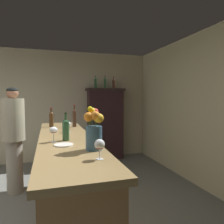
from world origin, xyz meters
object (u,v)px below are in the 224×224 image
at_px(wine_bottle_chardonnay, 74,117).
at_px(display_bottle_center, 114,83).
at_px(patron_by_cabinet, 14,136).
at_px(wine_glass_mid, 54,131).
at_px(bar_counter, 66,180).
at_px(wine_bottle_riesling, 51,118).
at_px(wine_glass_rear, 68,125).
at_px(display_bottle_midleft, 105,83).
at_px(cheese_plate, 64,145).
at_px(display_cabinet, 105,122).
at_px(wine_glass_front, 100,145).
at_px(flower_arrangement, 94,130).
at_px(wine_bottle_syrah, 66,129).
at_px(display_bottle_left, 96,83).

height_order(wine_bottle_chardonnay, display_bottle_center, display_bottle_center).
bearing_deg(patron_by_cabinet, display_bottle_center, 106.28).
height_order(wine_glass_mid, patron_by_cabinet, patron_by_cabinet).
xyz_separation_m(bar_counter, wine_bottle_riesling, (-0.15, 0.91, 0.66)).
distance_m(wine_glass_rear, display_bottle_midleft, 2.53).
distance_m(wine_bottle_chardonnay, cheese_plate, 1.30).
bearing_deg(display_cabinet, wine_glass_front, -105.73).
relative_size(flower_arrangement, patron_by_cabinet, 0.23).
bearing_deg(flower_arrangement, wine_glass_rear, 97.20).
xyz_separation_m(wine_bottle_syrah, wine_bottle_riesling, (-0.13, 1.14, 0.00)).
bearing_deg(wine_bottle_riesling, wine_glass_mid, -89.78).
bearing_deg(display_cabinet, wine_bottle_syrah, -113.28).
bearing_deg(wine_bottle_syrah, display_bottle_left, 71.15).
relative_size(wine_bottle_riesling, flower_arrangement, 0.79).
distance_m(wine_bottle_syrah, flower_arrangement, 0.53).
xyz_separation_m(display_cabinet, wine_bottle_riesling, (-1.30, -1.56, 0.29)).
bearing_deg(display_cabinet, cheese_plate, -112.32).
bearing_deg(bar_counter, display_bottle_center, 61.03).
bearing_deg(display_cabinet, display_bottle_left, 180.00).
bearing_deg(wine_glass_front, display_bottle_center, 70.99).
height_order(wine_glass_front, display_bottle_center, display_bottle_center).
bearing_deg(wine_glass_rear, display_bottle_center, 58.90).
xyz_separation_m(cheese_plate, display_bottle_midleft, (1.21, 2.94, 0.81)).
xyz_separation_m(wine_glass_front, wine_glass_mid, (-0.31, 0.73, 0.01)).
bearing_deg(patron_by_cabinet, cheese_plate, 5.67).
relative_size(wine_bottle_syrah, display_bottle_center, 1.04).
relative_size(wine_glass_mid, display_bottle_center, 0.55).
bearing_deg(wine_bottle_syrah, wine_bottle_riesling, 96.62).
height_order(display_cabinet, wine_glass_mid, display_cabinet).
distance_m(cheese_plate, display_bottle_left, 3.20).
bearing_deg(cheese_plate, display_cabinet, 67.68).
height_order(wine_glass_rear, display_bottle_left, display_bottle_left).
height_order(wine_bottle_riesling, patron_by_cabinet, patron_by_cabinet).
distance_m(wine_glass_front, wine_glass_rear, 1.31).
relative_size(display_cabinet, wine_bottle_syrah, 5.78).
bearing_deg(display_bottle_center, cheese_plate, -115.88).
distance_m(wine_bottle_chardonnay, patron_by_cabinet, 1.00).
distance_m(display_cabinet, display_bottle_center, 0.99).
bearing_deg(wine_bottle_chardonnay, flower_arrangement, -90.38).
distance_m(wine_glass_front, wine_glass_mid, 0.79).
bearing_deg(patron_by_cabinet, display_cabinet, 109.28).
bearing_deg(wine_glass_mid, display_cabinet, 64.85).
height_order(wine_bottle_syrah, cheese_plate, wine_bottle_syrah).
height_order(cheese_plate, display_bottle_midleft, display_bottle_midleft).
bearing_deg(cheese_plate, wine_glass_rear, 81.44).
height_order(wine_bottle_riesling, wine_glass_mid, wine_bottle_riesling).
bearing_deg(display_bottle_midleft, patron_by_cabinet, -143.04).
bearing_deg(flower_arrangement, patron_by_cabinet, 116.85).
xyz_separation_m(bar_counter, flower_arrangement, (0.19, -0.72, 0.70)).
height_order(display_cabinet, wine_bottle_chardonnay, display_cabinet).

